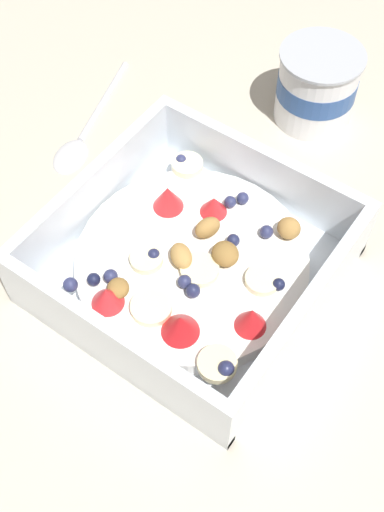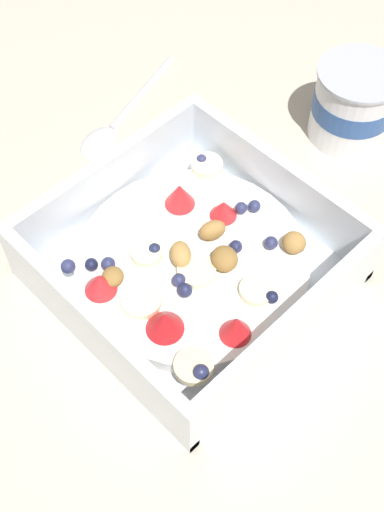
# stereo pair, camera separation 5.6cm
# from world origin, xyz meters

# --- Properties ---
(ground_plane) EXTENTS (2.40, 2.40, 0.00)m
(ground_plane) POSITION_xyz_m (0.00, 0.00, 0.00)
(ground_plane) COLOR beige
(fruit_bowl) EXTENTS (0.22, 0.22, 0.07)m
(fruit_bowl) POSITION_xyz_m (0.01, 0.01, 0.02)
(fruit_bowl) COLOR white
(fruit_bowl) RESTS_ON ground
(spoon) EXTENTS (0.07, 0.17, 0.01)m
(spoon) POSITION_xyz_m (-0.18, 0.08, 0.00)
(spoon) COLOR silver
(spoon) RESTS_ON ground
(yogurt_cup) EXTENTS (0.08, 0.08, 0.08)m
(yogurt_cup) POSITION_xyz_m (-0.00, 0.24, 0.04)
(yogurt_cup) COLOR white
(yogurt_cup) RESTS_ON ground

